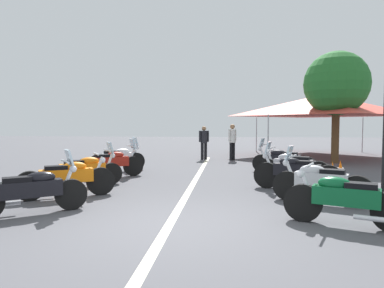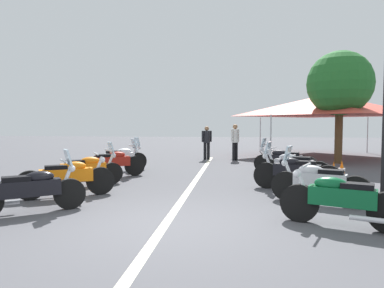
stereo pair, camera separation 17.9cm
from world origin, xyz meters
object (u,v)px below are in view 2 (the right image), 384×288
(motorcycle_left_row_1, at_px, (67,177))
(event_tent, at_px, (327,105))
(motorcycle_left_row_2, at_px, (85,169))
(roadside_tree_0, at_px, (340,84))
(traffic_cone_1, at_px, (342,171))
(motorcycle_left_row_4, at_px, (120,158))
(motorcycle_right_row_0, at_px, (341,199))
(motorcycle_right_row_4, at_px, (284,160))
(motorcycle_right_row_3, at_px, (293,166))
(motorcycle_left_row_0, at_px, (31,189))
(bystander_1, at_px, (207,140))
(motorcycle_left_row_3, at_px, (112,162))
(traffic_cone_2, at_px, (334,173))
(bystander_0, at_px, (235,139))
(motorcycle_right_row_2, at_px, (295,172))
(motorcycle_right_row_1, at_px, (318,182))

(motorcycle_left_row_1, bearing_deg, event_tent, 21.02)
(motorcycle_left_row_2, relative_size, roadside_tree_0, 0.38)
(motorcycle_left_row_1, xyz_separation_m, traffic_cone_1, (3.21, -7.00, -0.17))
(motorcycle_left_row_4, distance_m, motorcycle_right_row_0, 8.45)
(motorcycle_right_row_4, bearing_deg, motorcycle_right_row_3, 110.65)
(motorcycle_left_row_0, height_order, bystander_1, bystander_1)
(motorcycle_left_row_3, relative_size, traffic_cone_1, 3.05)
(traffic_cone_1, bearing_deg, motorcycle_left_row_1, 114.65)
(bystander_1, xyz_separation_m, roadside_tree_0, (-0.91, -5.73, 2.47))
(motorcycle_right_row_0, xyz_separation_m, event_tent, (12.63, -2.94, 2.19))
(motorcycle_left_row_1, height_order, traffic_cone_2, motorcycle_left_row_1)
(motorcycle_left_row_1, relative_size, motorcycle_right_row_3, 0.98)
(motorcycle_left_row_4, xyz_separation_m, bystander_0, (4.25, -4.08, 0.51))
(motorcycle_right_row_0, bearing_deg, motorcycle_left_row_3, -17.73)
(motorcycle_right_row_0, relative_size, motorcycle_right_row_4, 0.92)
(motorcycle_right_row_3, bearing_deg, motorcycle_right_row_4, -66.91)
(motorcycle_right_row_2, xyz_separation_m, traffic_cone_2, (1.33, -1.30, -0.19))
(motorcycle_left_row_2, distance_m, motorcycle_right_row_4, 6.56)
(traffic_cone_2, distance_m, bystander_1, 7.39)
(traffic_cone_2, height_order, roadside_tree_0, roadside_tree_0)
(motorcycle_left_row_4, bearing_deg, motorcycle_right_row_4, -34.34)
(motorcycle_left_row_0, distance_m, event_tent, 15.18)
(motorcycle_right_row_0, xyz_separation_m, bystander_1, (10.60, 3.03, 0.46))
(motorcycle_left_row_3, distance_m, motorcycle_right_row_4, 5.75)
(motorcycle_right_row_2, distance_m, roadside_tree_0, 7.68)
(motorcycle_right_row_2, bearing_deg, motorcycle_right_row_4, -75.25)
(motorcycle_right_row_4, bearing_deg, motorcycle_left_row_4, 21.09)
(motorcycle_left_row_0, bearing_deg, motorcycle_left_row_1, 53.91)
(traffic_cone_2, bearing_deg, motorcycle_left_row_2, 101.61)
(motorcycle_right_row_3, distance_m, motorcycle_right_row_4, 1.71)
(traffic_cone_1, distance_m, roadside_tree_0, 5.83)
(motorcycle_left_row_2, height_order, motorcycle_right_row_1, motorcycle_right_row_1)
(motorcycle_left_row_4, bearing_deg, motorcycle_left_row_3, -117.26)
(motorcycle_left_row_1, xyz_separation_m, event_tent, (10.93, -8.49, 2.19))
(motorcycle_right_row_2, bearing_deg, motorcycle_left_row_4, -10.66)
(motorcycle_right_row_2, distance_m, motorcycle_right_row_3, 1.44)
(motorcycle_left_row_1, bearing_deg, bystander_0, 35.01)
(motorcycle_left_row_0, distance_m, traffic_cone_2, 7.91)
(motorcycle_right_row_3, bearing_deg, motorcycle_left_row_1, 49.74)
(bystander_1, bearing_deg, motorcycle_right_row_1, 166.72)
(motorcycle_left_row_2, xyz_separation_m, motorcycle_right_row_4, (3.21, -5.72, 0.00))
(motorcycle_right_row_0, relative_size, traffic_cone_2, 3.09)
(motorcycle_left_row_2, height_order, motorcycle_right_row_4, motorcycle_right_row_4)
(traffic_cone_1, bearing_deg, motorcycle_left_row_4, 80.16)
(motorcycle_right_row_3, bearing_deg, motorcycle_right_row_0, 112.05)
(motorcycle_left_row_4, xyz_separation_m, motorcycle_right_row_0, (-6.16, -5.78, -0.01))
(motorcycle_right_row_1, distance_m, event_tent, 11.52)
(motorcycle_right_row_4, bearing_deg, motorcycle_left_row_0, 67.61)
(motorcycle_left_row_2, distance_m, motorcycle_right_row_1, 5.96)
(motorcycle_left_row_2, height_order, motorcycle_left_row_3, motorcycle_left_row_3)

